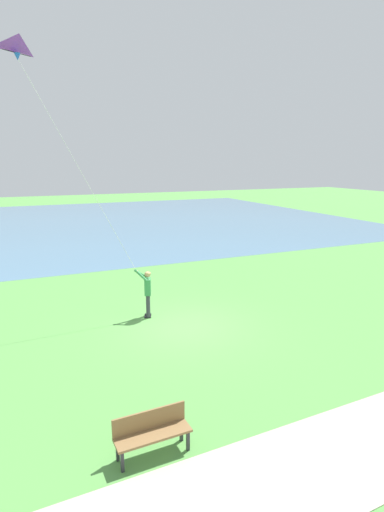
{
  "coord_description": "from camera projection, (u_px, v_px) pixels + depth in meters",
  "views": [
    {
      "loc": [
        12.22,
        -5.14,
        5.61
      ],
      "look_at": [
        -0.72,
        0.55,
        2.33
      ],
      "focal_mm": 28.62,
      "sensor_mm": 36.0,
      "label": 1
    }
  ],
  "objects": [
    {
      "name": "park_bench_near_walkway",
      "position": [
        152.0,
        430.0,
        7.94
      ],
      "size": [
        0.49,
        1.51,
        0.88
      ],
      "color": "olive",
      "rests_on": "ground"
    },
    {
      "name": "person_kite_flyer",
      "position": [
        147.0,
        290.0,
        14.88
      ],
      "size": [
        0.49,
        0.63,
        1.83
      ],
      "color": "#232328",
      "rests_on": "ground"
    },
    {
      "name": "ground_plane",
      "position": [
        186.0,
        327.0,
        14.18
      ],
      "size": [
        120.0,
        120.0,
        0.0
      ],
      "primitive_type": "plane",
      "color": "#569947"
    },
    {
      "name": "flying_kite",
      "position": [
        21.0,
        50.0,
        12.78
      ],
      "size": [
        1.57,
        3.78,
        7.71
      ],
      "color": "purple"
    },
    {
      "name": "lake_water",
      "position": [
        117.0,
        221.0,
        39.43
      ],
      "size": [
        36.0,
        44.0,
        0.01
      ],
      "primitive_type": "cube",
      "color": "teal",
      "rests_on": "ground"
    }
  ]
}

